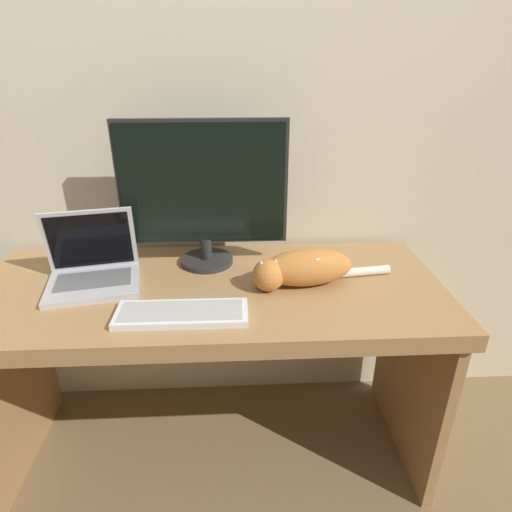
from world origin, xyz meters
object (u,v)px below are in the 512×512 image
object	(u,v)px
monitor	(203,192)
external_keyboard	(182,313)
laptop	(93,270)
cat	(303,268)

from	to	relation	value
monitor	external_keyboard	xyz separation A→B (m)	(-0.06, -0.37, -0.27)
laptop	external_keyboard	bearing A→B (deg)	-46.09
laptop	cat	bearing A→B (deg)	-14.77
external_keyboard	cat	size ratio (longest dim) A/B	0.80
laptop	external_keyboard	distance (m)	0.40
laptop	external_keyboard	xyz separation A→B (m)	(0.32, -0.23, -0.04)
external_keyboard	monitor	bearing A→B (deg)	81.72
monitor	cat	size ratio (longest dim) A/B	1.20
monitor	cat	world-z (taller)	monitor
cat	monitor	bearing A→B (deg)	143.45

